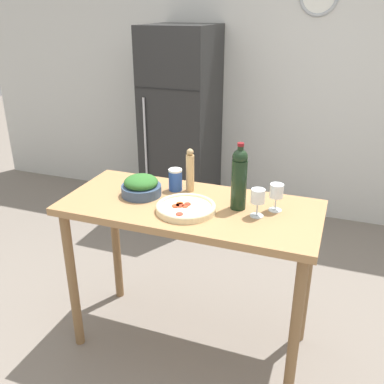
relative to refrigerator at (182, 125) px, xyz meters
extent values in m
plane|color=slate|center=(0.73, -1.73, -0.90)|extent=(14.00, 14.00, 0.00)
cube|color=silver|center=(0.73, 0.39, 0.40)|extent=(6.40, 0.06, 2.60)
cube|color=black|center=(0.00, 0.00, 0.00)|extent=(0.61, 0.68, 1.80)
cube|color=black|center=(0.00, -0.34, 0.40)|extent=(0.60, 0.01, 0.01)
cylinder|color=#B2B2B7|center=(-0.21, -0.36, -0.09)|extent=(0.02, 0.02, 0.81)
cube|color=#A87A4C|center=(0.73, -1.73, 0.03)|extent=(1.41, 0.63, 0.04)
cylinder|color=olive|center=(0.09, -1.99, -0.45)|extent=(0.06, 0.06, 0.91)
cylinder|color=olive|center=(1.38, -1.99, -0.45)|extent=(0.06, 0.06, 0.91)
cylinder|color=olive|center=(0.09, -1.48, -0.45)|extent=(0.06, 0.06, 0.91)
cylinder|color=olive|center=(1.38, -1.48, -0.45)|extent=(0.06, 0.06, 0.91)
cylinder|color=black|center=(0.99, -1.69, 0.18)|extent=(0.08, 0.08, 0.27)
sphere|color=black|center=(0.99, -1.69, 0.34)|extent=(0.08, 0.08, 0.08)
cylinder|color=black|center=(0.99, -1.69, 0.37)|extent=(0.03, 0.03, 0.06)
cylinder|color=maroon|center=(0.99, -1.69, 0.40)|extent=(0.03, 0.03, 0.02)
cylinder|color=silver|center=(1.10, -1.75, 0.05)|extent=(0.07, 0.07, 0.00)
cylinder|color=silver|center=(1.10, -1.75, 0.09)|extent=(0.01, 0.01, 0.07)
cylinder|color=white|center=(1.10, -1.75, 0.16)|extent=(0.07, 0.07, 0.07)
cylinder|color=maroon|center=(1.10, -1.75, 0.14)|extent=(0.06, 0.06, 0.02)
cylinder|color=silver|center=(1.18, -1.65, 0.05)|extent=(0.07, 0.07, 0.00)
cylinder|color=silver|center=(1.18, -1.65, 0.09)|extent=(0.01, 0.01, 0.07)
cylinder|color=white|center=(1.18, -1.65, 0.16)|extent=(0.07, 0.07, 0.07)
cylinder|color=maroon|center=(1.18, -1.65, 0.13)|extent=(0.06, 0.06, 0.00)
cylinder|color=tan|center=(0.67, -1.55, 0.16)|extent=(0.05, 0.05, 0.22)
sphere|color=tan|center=(0.67, -1.55, 0.29)|extent=(0.04, 0.04, 0.04)
cylinder|color=#384C6B|center=(0.43, -1.71, 0.08)|extent=(0.23, 0.23, 0.06)
ellipsoid|color=#2D6628|center=(0.43, -1.71, 0.13)|extent=(0.19, 0.19, 0.08)
cylinder|color=beige|center=(0.74, -1.82, 0.06)|extent=(0.32, 0.32, 0.02)
torus|color=beige|center=(0.74, -1.82, 0.08)|extent=(0.32, 0.32, 0.02)
cylinder|color=red|center=(0.74, -1.79, 0.08)|extent=(0.04, 0.04, 0.01)
cylinder|color=red|center=(0.74, -1.91, 0.08)|extent=(0.04, 0.04, 0.01)
cylinder|color=red|center=(0.71, -1.82, 0.08)|extent=(0.05, 0.05, 0.01)
cylinder|color=red|center=(0.70, -1.80, 0.08)|extent=(0.04, 0.04, 0.01)
cylinder|color=red|center=(0.74, -1.82, 0.08)|extent=(0.03, 0.03, 0.01)
cylinder|color=red|center=(0.69, -1.83, 0.08)|extent=(0.04, 0.04, 0.01)
cylinder|color=#284CA3|center=(0.58, -1.57, 0.11)|extent=(0.08, 0.08, 0.12)
cylinder|color=white|center=(0.58, -1.57, 0.17)|extent=(0.08, 0.08, 0.01)
camera|label=1|loc=(1.47, -3.71, 1.04)|focal=40.00mm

